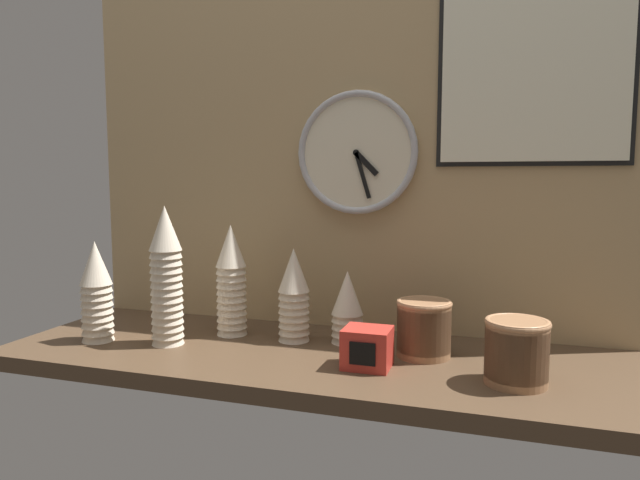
{
  "coord_description": "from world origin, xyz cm",
  "views": [
    {
      "loc": [
        43.96,
        -133.64,
        43.63
      ],
      "look_at": [
        -0.16,
        4.0,
        27.9
      ],
      "focal_mm": 32.0,
      "sensor_mm": 36.0,
      "label": 1
    }
  ],
  "objects_px": {
    "cup_stack_left": "(166,276)",
    "cup_stack_far_left": "(96,291)",
    "menu_board": "(534,71)",
    "cup_stack_center_left": "(231,280)",
    "bowl_stack_far_right": "(517,351)",
    "cup_stack_center": "(294,295)",
    "napkin_dispenser": "(367,348)",
    "wall_clock": "(357,153)",
    "bowl_stack_right": "(424,327)",
    "cup_stack_center_right": "(347,307)"
  },
  "relations": [
    {
      "from": "wall_clock",
      "to": "cup_stack_center_left",
      "type": "bearing_deg",
      "value": -153.31
    },
    {
      "from": "cup_stack_left",
      "to": "cup_stack_far_left",
      "type": "relative_size",
      "value": 1.35
    },
    {
      "from": "bowl_stack_far_right",
      "to": "napkin_dispenser",
      "type": "relative_size",
      "value": 1.3
    },
    {
      "from": "wall_clock",
      "to": "napkin_dispenser",
      "type": "height_order",
      "value": "wall_clock"
    },
    {
      "from": "cup_stack_center",
      "to": "bowl_stack_far_right",
      "type": "bearing_deg",
      "value": -16.13
    },
    {
      "from": "bowl_stack_far_right",
      "to": "cup_stack_far_left",
      "type": "bearing_deg",
      "value": 179.97
    },
    {
      "from": "cup_stack_center",
      "to": "napkin_dispenser",
      "type": "xyz_separation_m",
      "value": [
        0.24,
        -0.15,
        -0.08
      ]
    },
    {
      "from": "cup_stack_far_left",
      "to": "napkin_dispenser",
      "type": "height_order",
      "value": "cup_stack_far_left"
    },
    {
      "from": "cup_stack_far_left",
      "to": "menu_board",
      "type": "distance_m",
      "value": 1.28
    },
    {
      "from": "bowl_stack_far_right",
      "to": "menu_board",
      "type": "height_order",
      "value": "menu_board"
    },
    {
      "from": "cup_stack_left",
      "to": "cup_stack_center_right",
      "type": "bearing_deg",
      "value": 19.22
    },
    {
      "from": "cup_stack_center_right",
      "to": "cup_stack_center",
      "type": "bearing_deg",
      "value": -170.24
    },
    {
      "from": "bowl_stack_far_right",
      "to": "cup_stack_left",
      "type": "bearing_deg",
      "value": 177.94
    },
    {
      "from": "cup_stack_center",
      "to": "bowl_stack_right",
      "type": "bearing_deg",
      "value": -5.07
    },
    {
      "from": "cup_stack_center_left",
      "to": "cup_stack_far_left",
      "type": "xyz_separation_m",
      "value": [
        -0.32,
        -0.17,
        -0.02
      ]
    },
    {
      "from": "cup_stack_far_left",
      "to": "bowl_stack_far_right",
      "type": "distance_m",
      "value": 1.07
    },
    {
      "from": "wall_clock",
      "to": "menu_board",
      "type": "distance_m",
      "value": 0.5
    },
    {
      "from": "cup_stack_left",
      "to": "menu_board",
      "type": "bearing_deg",
      "value": 18.79
    },
    {
      "from": "cup_stack_center_left",
      "to": "bowl_stack_right",
      "type": "distance_m",
      "value": 0.55
    },
    {
      "from": "cup_stack_center_left",
      "to": "napkin_dispenser",
      "type": "relative_size",
      "value": 2.86
    },
    {
      "from": "wall_clock",
      "to": "napkin_dispenser",
      "type": "xyz_separation_m",
      "value": [
        0.11,
        -0.32,
        -0.46
      ]
    },
    {
      "from": "cup_stack_left",
      "to": "cup_stack_center_right",
      "type": "distance_m",
      "value": 0.48
    },
    {
      "from": "wall_clock",
      "to": "menu_board",
      "type": "xyz_separation_m",
      "value": [
        0.46,
        0.01,
        0.2
      ]
    },
    {
      "from": "bowl_stack_right",
      "to": "napkin_dispenser",
      "type": "relative_size",
      "value": 1.3
    },
    {
      "from": "cup_stack_center_left",
      "to": "napkin_dispenser",
      "type": "xyz_separation_m",
      "value": [
        0.42,
        -0.16,
        -0.11
      ]
    },
    {
      "from": "cup_stack_center_left",
      "to": "menu_board",
      "type": "distance_m",
      "value": 0.97
    },
    {
      "from": "cup_stack_center_right",
      "to": "bowl_stack_far_right",
      "type": "distance_m",
      "value": 0.46
    },
    {
      "from": "bowl_stack_right",
      "to": "wall_clock",
      "type": "xyz_separation_m",
      "value": [
        -0.22,
        0.2,
        0.43
      ]
    },
    {
      "from": "bowl_stack_far_right",
      "to": "cup_stack_center_right",
      "type": "bearing_deg",
      "value": 156.04
    },
    {
      "from": "cup_stack_far_left",
      "to": "bowl_stack_far_right",
      "type": "bearing_deg",
      "value": -0.03
    },
    {
      "from": "wall_clock",
      "to": "cup_stack_far_left",
      "type": "bearing_deg",
      "value": -152.69
    },
    {
      "from": "bowl_stack_right",
      "to": "cup_stack_center",
      "type": "bearing_deg",
      "value": 174.93
    },
    {
      "from": "cup_stack_far_left",
      "to": "wall_clock",
      "type": "bearing_deg",
      "value": 27.31
    },
    {
      "from": "cup_stack_far_left",
      "to": "bowl_stack_right",
      "type": "distance_m",
      "value": 0.87
    },
    {
      "from": "cup_stack_center",
      "to": "cup_stack_center_left",
      "type": "bearing_deg",
      "value": 178.53
    },
    {
      "from": "cup_stack_left",
      "to": "napkin_dispenser",
      "type": "bearing_deg",
      "value": -2.35
    },
    {
      "from": "cup_stack_center_left",
      "to": "wall_clock",
      "type": "xyz_separation_m",
      "value": [
        0.32,
        0.16,
        0.35
      ]
    },
    {
      "from": "bowl_stack_right",
      "to": "napkin_dispenser",
      "type": "height_order",
      "value": "bowl_stack_right"
    },
    {
      "from": "cup_stack_far_left",
      "to": "menu_board",
      "type": "bearing_deg",
      "value": 17.07
    },
    {
      "from": "cup_stack_left",
      "to": "menu_board",
      "type": "xyz_separation_m",
      "value": [
        0.9,
        0.3,
        0.52
      ]
    },
    {
      "from": "cup_stack_center",
      "to": "bowl_stack_far_right",
      "type": "xyz_separation_m",
      "value": [
        0.56,
        -0.16,
        -0.05
      ]
    },
    {
      "from": "cup_stack_center_right",
      "to": "bowl_stack_right",
      "type": "relative_size",
      "value": 1.38
    },
    {
      "from": "cup_stack_center_left",
      "to": "bowl_stack_far_right",
      "type": "height_order",
      "value": "cup_stack_center_left"
    },
    {
      "from": "cup_stack_center_left",
      "to": "bowl_stack_far_right",
      "type": "relative_size",
      "value": 2.2
    },
    {
      "from": "cup_stack_center",
      "to": "cup_stack_left",
      "type": "bearing_deg",
      "value": -156.7
    },
    {
      "from": "cup_stack_center_left",
      "to": "cup_stack_left",
      "type": "bearing_deg",
      "value": -131.03
    },
    {
      "from": "menu_board",
      "to": "napkin_dispenser",
      "type": "xyz_separation_m",
      "value": [
        -0.35,
        -0.33,
        -0.66
      ]
    },
    {
      "from": "cup_stack_center",
      "to": "wall_clock",
      "type": "height_order",
      "value": "wall_clock"
    },
    {
      "from": "bowl_stack_far_right",
      "to": "bowl_stack_right",
      "type": "xyz_separation_m",
      "value": [
        -0.21,
        0.13,
        0.0
      ]
    },
    {
      "from": "cup_stack_center_left",
      "to": "cup_stack_left",
      "type": "distance_m",
      "value": 0.18
    }
  ]
}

